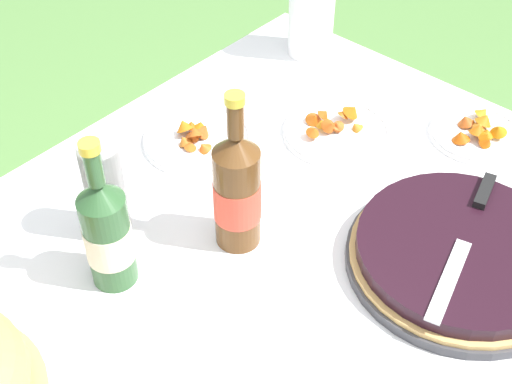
{
  "coord_description": "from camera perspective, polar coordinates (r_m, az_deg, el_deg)",
  "views": [
    {
      "loc": [
        -0.55,
        -0.53,
        1.69
      ],
      "look_at": [
        0.17,
        0.11,
        0.79
      ],
      "focal_mm": 50.0,
      "sensor_mm": 36.0,
      "label": 1
    }
  ],
  "objects": [
    {
      "name": "garden_table",
      "position": [
        1.28,
        -1.57,
        -10.28
      ],
      "size": [
        1.59,
        1.12,
        0.72
      ],
      "color": "#A87A47",
      "rests_on": "ground_plane"
    },
    {
      "name": "serving_knife",
      "position": [
        1.3,
        16.67,
        -2.95
      ],
      "size": [
        0.37,
        0.12,
        0.01
      ],
      "rotation": [
        0.0,
        0.0,
        3.4
      ],
      "color": "silver",
      "rests_on": "berry_tart"
    },
    {
      "name": "tablecloth",
      "position": [
        1.24,
        -1.61,
        -8.85
      ],
      "size": [
        1.6,
        1.13,
        0.1
      ],
      "color": "white",
      "rests_on": "garden_table"
    },
    {
      "name": "cup_stack",
      "position": [
        1.29,
        -12.01,
        0.3
      ],
      "size": [
        0.07,
        0.07,
        0.21
      ],
      "color": "white",
      "rests_on": "tablecloth"
    },
    {
      "name": "berry_tart",
      "position": [
        1.3,
        16.04,
        -4.85
      ],
      "size": [
        0.4,
        0.4,
        0.06
      ],
      "color": "#38383D",
      "rests_on": "tablecloth"
    },
    {
      "name": "snack_plate_near",
      "position": [
        1.52,
        -4.73,
        4.37
      ],
      "size": [
        0.23,
        0.23,
        0.06
      ],
      "color": "white",
      "rests_on": "tablecloth"
    },
    {
      "name": "snack_plate_right",
      "position": [
        1.55,
        6.46,
        4.97
      ],
      "size": [
        0.23,
        0.23,
        0.06
      ],
      "color": "white",
      "rests_on": "tablecloth"
    },
    {
      "name": "paper_towel_roll",
      "position": [
        1.76,
        4.49,
        14.73
      ],
      "size": [
        0.11,
        0.11,
        0.26
      ],
      "color": "white",
      "rests_on": "tablecloth"
    },
    {
      "name": "snack_plate_far",
      "position": [
        1.6,
        17.28,
        4.61
      ],
      "size": [
        0.2,
        0.2,
        0.05
      ],
      "color": "white",
      "rests_on": "tablecloth"
    },
    {
      "name": "cider_bottle_green",
      "position": [
        1.2,
        -11.83,
        -3.19
      ],
      "size": [
        0.08,
        0.08,
        0.3
      ],
      "color": "#2D562D",
      "rests_on": "tablecloth"
    },
    {
      "name": "cider_bottle_amber",
      "position": [
        1.23,
        -1.53,
        0.12
      ],
      "size": [
        0.09,
        0.09,
        0.32
      ],
      "color": "brown",
      "rests_on": "tablecloth"
    }
  ]
}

